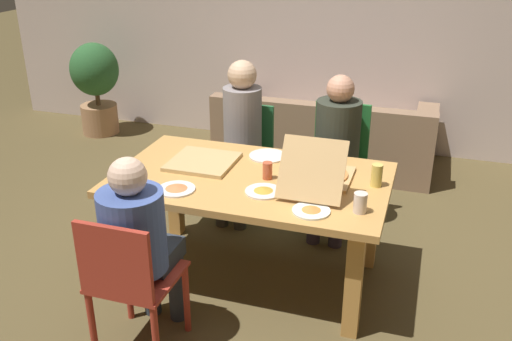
# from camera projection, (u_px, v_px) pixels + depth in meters

# --- Properties ---
(ground_plane) EXTENTS (20.00, 20.00, 0.00)m
(ground_plane) POSITION_uv_depth(u_px,v_px,m) (251.00, 275.00, 3.84)
(ground_plane) COLOR brown
(back_wall) EXTENTS (7.58, 0.12, 2.84)m
(back_wall) POSITION_uv_depth(u_px,v_px,m) (336.00, 7.00, 5.59)
(back_wall) COLOR beige
(back_wall) RESTS_ON ground
(dining_table) EXTENTS (1.71, 1.01, 0.74)m
(dining_table) POSITION_uv_depth(u_px,v_px,m) (251.00, 192.00, 3.58)
(dining_table) COLOR tan
(dining_table) RESTS_ON ground
(chair_0) EXTENTS (0.43, 0.43, 0.87)m
(chair_0) POSITION_uv_depth(u_px,v_px,m) (129.00, 280.00, 2.94)
(chair_0) COLOR #AF3426
(chair_0) RESTS_ON ground
(person_0) EXTENTS (0.34, 0.50, 1.14)m
(person_0) POSITION_uv_depth(u_px,v_px,m) (139.00, 236.00, 2.99)
(person_0) COLOR #2E3640
(person_0) RESTS_ON ground
(chair_1) EXTENTS (0.45, 0.43, 0.93)m
(chair_1) POSITION_uv_depth(u_px,v_px,m) (338.00, 162.00, 4.38)
(chair_1) COLOR #257534
(chair_1) RESTS_ON ground
(person_1) EXTENTS (0.33, 0.55, 1.20)m
(person_1) POSITION_uv_depth(u_px,v_px,m) (336.00, 143.00, 4.17)
(person_1) COLOR #3C334A
(person_1) RESTS_ON ground
(chair_2) EXTENTS (0.41, 0.43, 0.85)m
(chair_2) POSITION_uv_depth(u_px,v_px,m) (246.00, 154.00, 4.60)
(chair_2) COLOR #256738
(chair_2) RESTS_ON ground
(person_2) EXTENTS (0.30, 0.50, 1.25)m
(person_2) POSITION_uv_depth(u_px,v_px,m) (240.00, 128.00, 4.38)
(person_2) COLOR #3D3A36
(person_2) RESTS_ON ground
(pizza_box_0) EXTENTS (0.38, 0.59, 0.34)m
(pizza_box_0) POSITION_uv_depth(u_px,v_px,m) (319.00, 174.00, 3.45)
(pizza_box_0) COLOR tan
(pizza_box_0) RESTS_ON dining_table
(pizza_box_1) EXTENTS (0.41, 0.41, 0.03)m
(pizza_box_1) POSITION_uv_depth(u_px,v_px,m) (203.00, 162.00, 3.72)
(pizza_box_1) COLOR tan
(pizza_box_1) RESTS_ON dining_table
(plate_0) EXTENTS (0.21, 0.21, 0.03)m
(plate_0) POSITION_uv_depth(u_px,v_px,m) (311.00, 210.00, 3.11)
(plate_0) COLOR white
(plate_0) RESTS_ON dining_table
(plate_1) EXTENTS (0.25, 0.25, 0.01)m
(plate_1) POSITION_uv_depth(u_px,v_px,m) (268.00, 156.00, 3.83)
(plate_1) COLOR white
(plate_1) RESTS_ON dining_table
(plate_2) EXTENTS (0.22, 0.22, 0.03)m
(plate_2) POSITION_uv_depth(u_px,v_px,m) (263.00, 191.00, 3.33)
(plate_2) COLOR white
(plate_2) RESTS_ON dining_table
(plate_3) EXTENTS (0.22, 0.22, 0.03)m
(plate_3) POSITION_uv_depth(u_px,v_px,m) (176.00, 188.00, 3.36)
(plate_3) COLOR white
(plate_3) RESTS_ON dining_table
(drinking_glass_0) EXTENTS (0.07, 0.07, 0.12)m
(drinking_glass_0) POSITION_uv_depth(u_px,v_px,m) (360.00, 203.00, 3.08)
(drinking_glass_0) COLOR silver
(drinking_glass_0) RESTS_ON dining_table
(drinking_glass_1) EXTENTS (0.07, 0.07, 0.14)m
(drinking_glass_1) POSITION_uv_depth(u_px,v_px,m) (377.00, 175.00, 3.39)
(drinking_glass_1) COLOR #DFC75C
(drinking_glass_1) RESTS_ON dining_table
(drinking_glass_2) EXTENTS (0.06, 0.06, 0.11)m
(drinking_glass_2) POSITION_uv_depth(u_px,v_px,m) (268.00, 170.00, 3.49)
(drinking_glass_2) COLOR #BE5334
(drinking_glass_2) RESTS_ON dining_table
(couch) EXTENTS (2.06, 0.92, 0.70)m
(couch) POSITION_uv_depth(u_px,v_px,m) (325.00, 138.00, 5.53)
(couch) COLOR #8D6D53
(couch) RESTS_ON ground
(potted_plant) EXTENTS (0.52, 0.52, 1.01)m
(potted_plant) POSITION_uv_depth(u_px,v_px,m) (96.00, 82.00, 6.19)
(potted_plant) COLOR #A87953
(potted_plant) RESTS_ON ground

